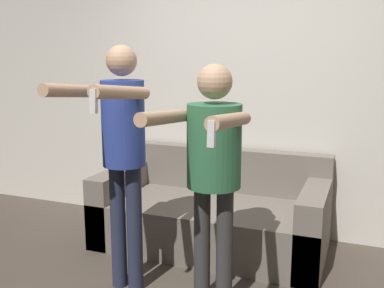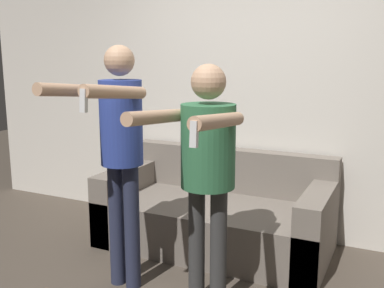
% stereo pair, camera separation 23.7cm
% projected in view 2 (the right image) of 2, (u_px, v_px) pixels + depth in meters
% --- Properties ---
extents(wall_back, '(6.40, 0.06, 2.70)m').
position_uv_depth(wall_back, '(259.00, 90.00, 4.12)').
color(wall_back, silver).
rests_on(wall_back, ground_plane).
extents(couch, '(1.96, 0.96, 0.81)m').
position_uv_depth(couch, '(216.00, 216.00, 3.96)').
color(couch, slate).
rests_on(couch, ground_plane).
extents(person_standing_left, '(0.41, 0.76, 1.73)m').
position_uv_depth(person_standing_left, '(120.00, 141.00, 3.09)').
color(person_standing_left, '#282D47').
rests_on(person_standing_left, ground_plane).
extents(person_standing_right, '(0.47, 0.81, 1.61)m').
position_uv_depth(person_standing_right, '(206.00, 158.00, 2.83)').
color(person_standing_right, '#383838').
rests_on(person_standing_right, ground_plane).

